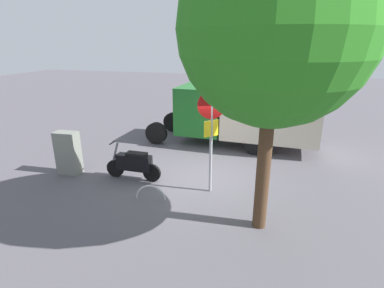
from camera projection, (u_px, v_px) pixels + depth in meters
The scene contains 7 objects.
ground_plane at pixel (202, 177), 9.55m from camera, with size 60.00×60.00×0.00m, color #524F56.
box_truck_near at pixel (247, 107), 11.92m from camera, with size 6.87×2.57×2.89m.
motorcycle at pixel (134, 164), 9.24m from camera, with size 1.81×0.55×1.20m.
stop_sign at pixel (211, 127), 8.01m from camera, with size 0.71×0.33×2.90m.
street_tree at pixel (275, 30), 5.64m from camera, with size 3.76×3.76×6.19m.
utility_cabinet at pixel (68, 153), 9.60m from camera, with size 0.73×0.40×1.40m, color slate.
bike_rack_hoop at pixel (151, 199), 8.21m from camera, with size 0.85×0.85×0.05m, color #B7B7BC.
Camera 1 is at (-1.89, 8.48, 4.12)m, focal length 28.08 mm.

